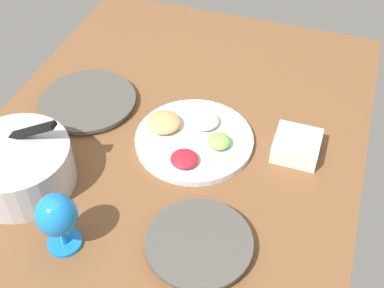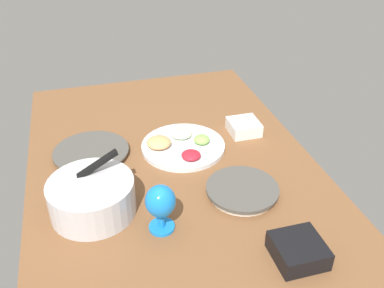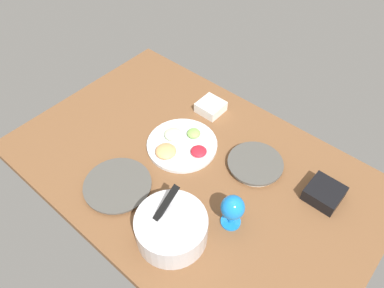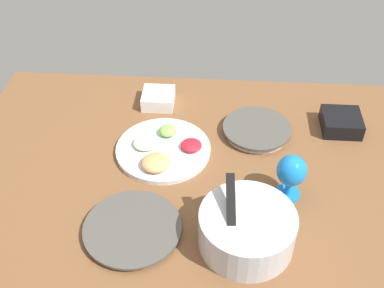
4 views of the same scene
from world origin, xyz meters
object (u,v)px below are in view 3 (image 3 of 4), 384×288
dinner_plate_right (118,186)px  fruit_platter (181,144)px  dinner_plate_left (255,164)px  square_bowl_black (324,193)px  square_bowl_white (211,107)px  mixing_bowl (171,228)px  hurricane_glass_blue (233,209)px

dinner_plate_right → fruit_platter: (-4.92, -34.30, 0.41)cm
dinner_plate_right → dinner_plate_left: bearing=-128.4°
dinner_plate_left → square_bowl_black: square_bowl_black is taller
dinner_plate_left → square_bowl_white: (37.27, -15.11, 1.42)cm
dinner_plate_right → mixing_bowl: mixing_bowl is taller
fruit_platter → hurricane_glass_blue: hurricane_glass_blue is taller
dinner_plate_left → dinner_plate_right: 60.01cm
dinner_plate_left → mixing_bowl: size_ratio=0.91×
square_bowl_white → mixing_bowl: bearing=117.0°
dinner_plate_right → hurricane_glass_blue: size_ratio=1.81×
hurricane_glass_blue → square_bowl_white: 64.34cm
square_bowl_white → fruit_platter: bearing=100.0°
dinner_plate_left → fruit_platter: size_ratio=0.75×
square_bowl_white → square_bowl_black: size_ratio=0.88×
square_bowl_white → square_bowl_black: 68.43cm
dinner_plate_left → mixing_bowl: mixing_bowl is taller
mixing_bowl → fruit_platter: (27.65, -35.92, -4.65)cm
dinner_plate_right → square_bowl_white: bearing=-90.0°
dinner_plate_left → fruit_platter: bearing=21.4°
dinner_plate_left → fruit_platter: fruit_platter is taller
dinner_plate_left → hurricane_glass_blue: bearing=106.4°
fruit_platter → square_bowl_white: same height
mixing_bowl → hurricane_glass_blue: bearing=-124.9°
square_bowl_white → hurricane_glass_blue: bearing=135.9°
dinner_plate_right → square_bowl_black: square_bowl_black is taller
dinner_plate_right → hurricane_glass_blue: bearing=-159.1°
hurricane_glass_blue → fruit_platter: bearing=-22.2°
dinner_plate_left → square_bowl_black: bearing=-171.2°
mixing_bowl → dinner_plate_left: bearing=-95.6°
square_bowl_black → square_bowl_white: bearing=-8.7°
dinner_plate_left → square_bowl_white: bearing=-22.1°
mixing_bowl → square_bowl_black: size_ratio=1.97×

